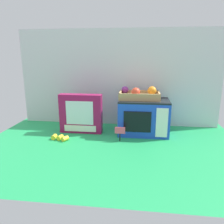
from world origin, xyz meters
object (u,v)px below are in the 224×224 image
object	(u,v)px
toy_microwave	(143,117)
price_sign	(120,132)
cookie_set_box	(81,114)
food_groups_crate	(139,95)
loose_toy_banana	(60,138)

from	to	relation	value
toy_microwave	price_sign	world-z (taller)	toy_microwave
toy_microwave	cookie_set_box	size ratio (longest dim) A/B	1.15
toy_microwave	cookie_set_box	distance (m)	0.46
food_groups_crate	price_sign	size ratio (longest dim) A/B	2.91
loose_toy_banana	price_sign	bearing A→B (deg)	3.57
food_groups_crate	cookie_set_box	world-z (taller)	food_groups_crate
loose_toy_banana	food_groups_crate	bearing A→B (deg)	23.48
toy_microwave	price_sign	xyz separation A→B (m)	(-0.16, -0.19, -0.06)
price_sign	loose_toy_banana	world-z (taller)	price_sign
cookie_set_box	price_sign	bearing A→B (deg)	-25.77
toy_microwave	loose_toy_banana	size ratio (longest dim) A/B	2.82
loose_toy_banana	toy_microwave	bearing A→B (deg)	20.30
toy_microwave	food_groups_crate	bearing A→B (deg)	147.60
food_groups_crate	price_sign	bearing A→B (deg)	-120.69
food_groups_crate	loose_toy_banana	bearing A→B (deg)	-156.52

